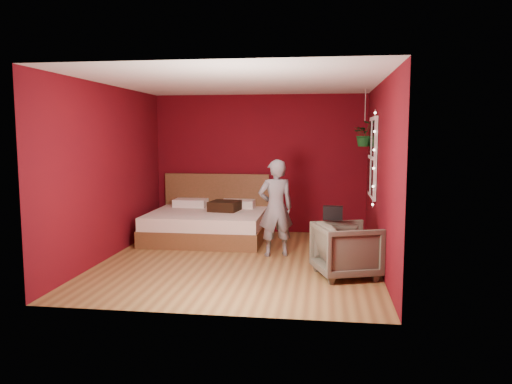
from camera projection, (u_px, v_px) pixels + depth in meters
name	position (u px, v px, depth m)	size (l,w,h in m)	color
floor	(240.00, 260.00, 7.40)	(4.50, 4.50, 0.00)	olive
room_walls	(240.00, 147.00, 7.21)	(4.04, 4.54, 2.62)	#5A0910
window	(372.00, 157.00, 7.85)	(0.05, 0.97, 1.27)	white
fairy_lights	(374.00, 159.00, 7.33)	(0.04, 0.04, 1.45)	silver
bed	(208.00, 223.00, 8.90)	(2.01, 1.71, 1.11)	brown
person	(276.00, 208.00, 7.61)	(0.54, 0.36, 1.49)	slate
armchair	(346.00, 250.00, 6.54)	(0.76, 0.78, 0.71)	#5A5647
handbag	(333.00, 213.00, 6.76)	(0.26, 0.13, 0.19)	black
throw_pillow	(225.00, 206.00, 8.88)	(0.49, 0.49, 0.17)	black
hanging_plant	(365.00, 134.00, 8.38)	(0.42, 0.37, 0.94)	silver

